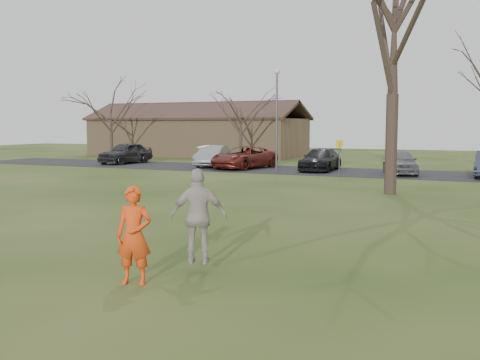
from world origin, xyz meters
name	(u,v)px	position (x,y,z in m)	size (l,w,h in m)	color
ground	(155,275)	(0.00, 0.00, 0.00)	(120.00, 120.00, 0.00)	#1E380F
parking_strip	(384,173)	(0.00, 25.00, 0.02)	(62.00, 6.50, 0.04)	black
player_defender	(134,235)	(0.01, -0.68, 0.90)	(0.66, 0.43, 1.81)	#E54212
car_0	(126,153)	(-19.27, 25.51, 0.84)	(1.89, 4.70, 1.60)	#262629
car_1	(212,156)	(-11.83, 25.36, 0.78)	(1.56, 4.48, 1.48)	gray
car_2	(244,157)	(-9.15, 24.77, 0.77)	(2.43, 5.28, 1.47)	maroon
car_3	(321,160)	(-4.01, 25.15, 0.73)	(1.94, 4.76, 1.38)	black
car_4	(400,162)	(0.98, 24.52, 0.76)	(1.71, 4.25, 1.45)	slate
catching_play	(199,216)	(0.72, 0.48, 1.13)	(1.19, 0.87, 2.33)	#AFA49D
building	(197,135)	(-20.00, 38.00, 1.93)	(20.60, 8.50, 5.14)	#8C6D4C
lamp_post	(277,107)	(-6.00, 22.50, 3.97)	(0.34, 0.34, 6.27)	#47474C
sign_yellow	(339,151)	(-2.00, 22.00, 1.45)	(0.35, 0.35, 2.08)	#47474C
big_tree	(394,26)	(2.00, 15.00, 7.00)	(9.00, 9.00, 14.00)	#352821
small_tree_row	(469,110)	(4.38, 30.06, 3.89)	(55.00, 5.90, 8.50)	#352821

